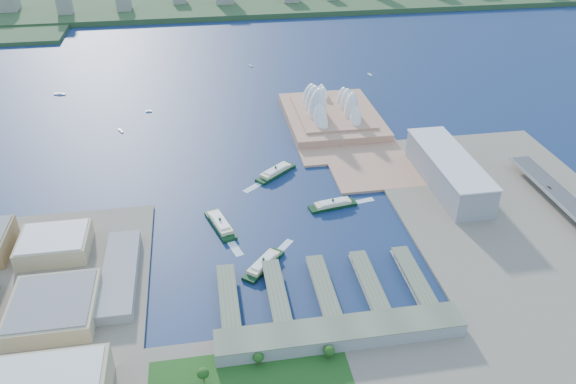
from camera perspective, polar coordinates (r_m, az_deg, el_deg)
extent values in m
plane|color=#0E2142|center=(564.06, 0.52, -5.24)|extent=(3000.00, 3000.00, 0.00)
cube|color=#7A6F5E|center=(508.19, -27.13, -14.35)|extent=(220.00, 390.00, 3.00)
cube|color=#7A6F5E|center=(608.63, 24.37, -5.24)|extent=(240.00, 500.00, 3.00)
cube|color=tan|center=(802.54, 4.96, 6.71)|extent=(135.00, 220.00, 3.00)
cube|color=#2D4926|center=(1464.58, -6.37, 18.37)|extent=(2200.00, 260.00, 12.00)
cube|color=gray|center=(671.35, 15.96, 2.05)|extent=(45.00, 155.00, 35.00)
cube|color=gray|center=(461.56, 5.36, -14.11)|extent=(200.00, 28.00, 12.00)
imported|color=slate|center=(689.23, 25.01, 0.47)|extent=(2.07, 5.09, 1.48)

